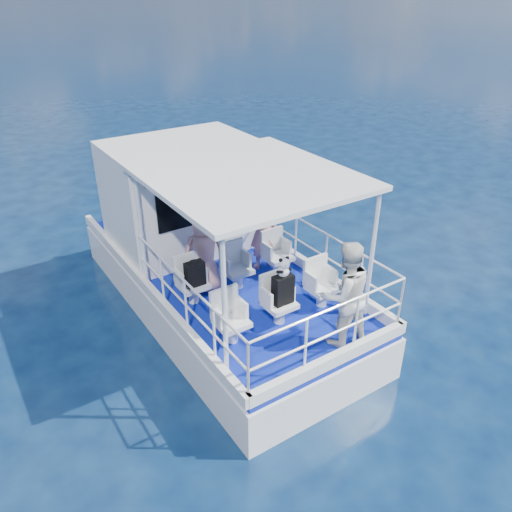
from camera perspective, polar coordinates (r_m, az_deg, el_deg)
The scene contains 20 objects.
ground at distance 9.56m, azimuth -1.36°, elevation -8.59°, with size 2000.00×2000.00×0.00m, color #071837.
hull at distance 10.27m, azimuth -4.35°, elevation -5.74°, with size 3.00×7.00×1.60m, color white.
deck at distance 9.81m, azimuth -4.53°, elevation -1.65°, with size 2.90×6.90×0.10m, color navy.
cabin at distance 10.36m, azimuth -8.34°, elevation 6.92°, with size 2.85×2.00×2.20m, color white.
canopy at distance 7.90m, azimuth -0.84°, elevation 9.06°, with size 3.00×3.20×0.08m, color white.
canopy_posts at distance 8.31m, azimuth -0.60°, elevation 1.55°, with size 2.77×2.97×2.20m.
railings at distance 8.37m, azimuth 0.63°, elevation -2.96°, with size 2.84×3.59×1.00m, color white, non-canonical shape.
seat_port_fwd at distance 8.73m, azimuth -7.17°, elevation -4.15°, with size 0.48×0.46×0.38m, color silver.
seat_center_fwd at distance 9.09m, azimuth -2.11°, elevation -2.48°, with size 0.48×0.46×0.38m, color silver.
seat_stbd_fwd at distance 9.52m, azimuth 2.51°, elevation -0.93°, with size 0.48×0.46×0.38m, color silver.
seat_port_aft at distance 7.78m, azimuth -2.76°, elevation -8.52°, with size 0.48×0.46×0.38m, color silver.
seat_center_aft at distance 8.18m, azimuth 2.68°, elevation -6.42°, with size 0.48×0.46×0.38m, color silver.
seat_stbd_aft at distance 8.66m, azimuth 7.54°, elevation -4.48°, with size 0.48×0.46×0.38m, color silver.
passenger_port_fwd at distance 8.78m, azimuth -5.92°, elevation 0.45°, with size 0.57×0.41×1.52m, color pink.
passenger_stbd_fwd at distance 9.44m, azimuth 0.87°, elevation 3.05°, with size 0.59×0.39×1.61m, color pink.
passenger_stbd_aft at distance 7.52m, azimuth 10.12°, elevation -4.33°, with size 0.83×0.65×1.71m, color silver.
backpack_port at distance 8.47m, azimuth -7.01°, elevation -2.03°, with size 0.33×0.18×0.43m, color black.
backpack_center at distance 7.94m, azimuth 3.09°, elevation -3.85°, with size 0.33×0.19×0.50m, color black.
compact_camera at distance 8.34m, azimuth -7.17°, elevation -0.65°, with size 0.09×0.06×0.06m, color black.
panda at distance 7.72m, azimuth 3.20°, elevation -1.25°, with size 0.21×0.18×0.33m, color silver, non-canonical shape.
Camera 1 is at (-4.00, -6.47, 5.80)m, focal length 35.00 mm.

